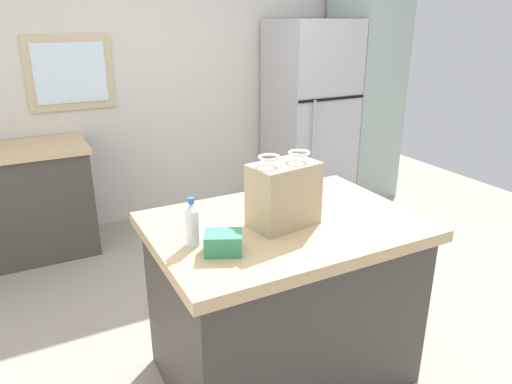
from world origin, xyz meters
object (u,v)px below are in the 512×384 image
Objects in this scene: kitchen_island at (283,300)px; small_box at (223,243)px; shopping_bag at (284,194)px; refrigerator at (309,116)px; tall_cabinet at (364,86)px; bottle at (192,224)px.

small_box reaches higher than kitchen_island.
shopping_bag reaches higher than kitchen_island.
shopping_bag reaches higher than small_box.
refrigerator is 0.70m from tall_cabinet.
shopping_bag is 2.22× the size of small_box.
small_box is at bearing -130.60° from refrigerator.
tall_cabinet reaches higher than kitchen_island.
shopping_bag is (-0.03, -0.03, 0.59)m from kitchen_island.
small_box is at bearing -160.43° from shopping_bag.
bottle is (-1.99, -2.10, 0.09)m from refrigerator.
kitchen_island is 0.71× the size of refrigerator.
tall_cabinet reaches higher than small_box.
bottle is (-0.48, -0.03, 0.54)m from kitchen_island.
tall_cabinet is 6.61× the size of shopping_bag.
refrigerator is at bearing 46.48° from bottle.
kitchen_island is at bearing 21.74° from small_box.
shopping_bag is at bearing 0.69° from bottle.
small_box is 0.72× the size of bottle.
kitchen_island is 5.89× the size of bottle.
tall_cabinet reaches higher than shopping_bag.
shopping_bag is at bearing 19.57° from small_box.
small_box is (-1.90, -2.22, 0.04)m from refrigerator.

